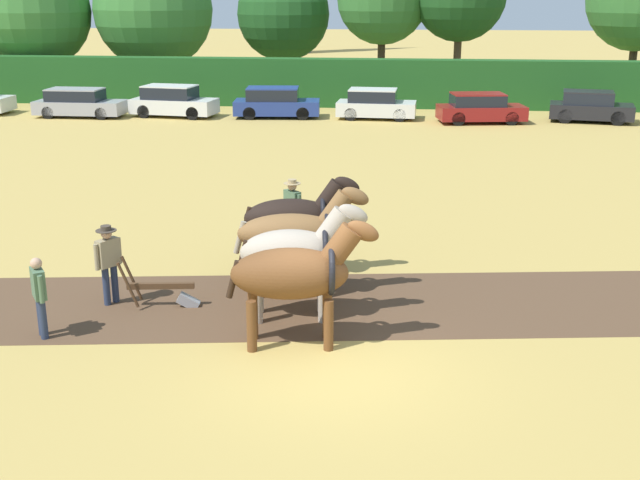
{
  "coord_description": "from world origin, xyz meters",
  "views": [
    {
      "loc": [
        1.01,
        -12.47,
        6.19
      ],
      "look_at": [
        -0.7,
        3.66,
        1.1
      ],
      "focal_mm": 45.0,
      "sensor_mm": 36.0,
      "label": 1
    }
  ],
  "objects_px": {
    "draft_horse_trail_right": "(295,218)",
    "farmer_beside_team": "(292,207)",
    "plow": "(167,292)",
    "parked_car_center_left": "(173,102)",
    "parked_car_center": "(276,103)",
    "parked_car_far_right": "(590,107)",
    "draft_horse_lead_left": "(296,273)",
    "draft_horse_trail_left": "(296,233)",
    "parked_car_center_right": "(375,105)",
    "tree_center_left": "(283,14)",
    "tree_far_left": "(34,12)",
    "tree_left": "(153,9)",
    "parked_car_right": "(480,109)",
    "farmer_at_plow": "(108,259)",
    "farmer_onlooker_left": "(39,292)",
    "parked_car_left": "(79,103)",
    "draft_horse_lead_right": "(296,252)"
  },
  "relations": [
    {
      "from": "draft_horse_lead_right",
      "to": "draft_horse_trail_right",
      "type": "bearing_deg",
      "value": 89.98
    },
    {
      "from": "tree_left",
      "to": "draft_horse_lead_left",
      "type": "height_order",
      "value": "tree_left"
    },
    {
      "from": "tree_far_left",
      "to": "tree_center_left",
      "type": "relative_size",
      "value": 1.09
    },
    {
      "from": "draft_horse_lead_right",
      "to": "draft_horse_lead_left",
      "type": "bearing_deg",
      "value": -89.96
    },
    {
      "from": "draft_horse_lead_left",
      "to": "parked_car_center_left",
      "type": "xyz_separation_m",
      "value": [
        -9.85,
        26.42,
        -0.62
      ]
    },
    {
      "from": "parked_car_center",
      "to": "parked_car_far_right",
      "type": "height_order",
      "value": "parked_car_center"
    },
    {
      "from": "farmer_at_plow",
      "to": "parked_car_center",
      "type": "height_order",
      "value": "farmer_at_plow"
    },
    {
      "from": "tree_center_left",
      "to": "farmer_onlooker_left",
      "type": "xyz_separation_m",
      "value": [
        0.93,
        -36.7,
        -3.86
      ]
    },
    {
      "from": "draft_horse_lead_right",
      "to": "parked_car_left",
      "type": "bearing_deg",
      "value": 112.4
    },
    {
      "from": "tree_far_left",
      "to": "draft_horse_lead_right",
      "type": "distance_m",
      "value": 38.9
    },
    {
      "from": "draft_horse_trail_right",
      "to": "parked_car_center_left",
      "type": "relative_size",
      "value": 0.62
    },
    {
      "from": "parked_car_right",
      "to": "draft_horse_lead_right",
      "type": "bearing_deg",
      "value": -111.76
    },
    {
      "from": "draft_horse_lead_left",
      "to": "draft_horse_trail_right",
      "type": "distance_m",
      "value": 3.79
    },
    {
      "from": "tree_far_left",
      "to": "parked_car_center_right",
      "type": "relative_size",
      "value": 2.08
    },
    {
      "from": "farmer_onlooker_left",
      "to": "plow",
      "type": "bearing_deg",
      "value": 7.83
    },
    {
      "from": "parked_car_left",
      "to": "draft_horse_lead_right",
      "type": "bearing_deg",
      "value": -58.97
    },
    {
      "from": "farmer_beside_team",
      "to": "parked_car_center_left",
      "type": "bearing_deg",
      "value": 70.34
    },
    {
      "from": "parked_car_center_left",
      "to": "parked_car_right",
      "type": "bearing_deg",
      "value": 6.05
    },
    {
      "from": "draft_horse_trail_left",
      "to": "parked_car_center_right",
      "type": "bearing_deg",
      "value": 80.41
    },
    {
      "from": "tree_left",
      "to": "parked_car_center_left",
      "type": "bearing_deg",
      "value": -68.53
    },
    {
      "from": "draft_horse_lead_left",
      "to": "draft_horse_trail_right",
      "type": "xyz_separation_m",
      "value": [
        -0.52,
        3.76,
        -0.05
      ]
    },
    {
      "from": "tree_left",
      "to": "draft_horse_trail_right",
      "type": "height_order",
      "value": "tree_left"
    },
    {
      "from": "draft_horse_trail_right",
      "to": "farmer_beside_team",
      "type": "bearing_deg",
      "value": 91.87
    },
    {
      "from": "draft_horse_trail_right",
      "to": "parked_car_far_right",
      "type": "xyz_separation_m",
      "value": [
        11.31,
        23.16,
        -0.6
      ]
    },
    {
      "from": "plow",
      "to": "parked_car_left",
      "type": "bearing_deg",
      "value": 107.77
    },
    {
      "from": "parked_car_center_right",
      "to": "parked_car_far_right",
      "type": "relative_size",
      "value": 0.95
    },
    {
      "from": "tree_left",
      "to": "farmer_at_plow",
      "type": "xyz_separation_m",
      "value": [
        9.43,
        -34.1,
        -4.04
      ]
    },
    {
      "from": "parked_car_left",
      "to": "parked_car_far_right",
      "type": "distance_m",
      "value": 25.35
    },
    {
      "from": "tree_left",
      "to": "farmer_at_plow",
      "type": "relative_size",
      "value": 5.16
    },
    {
      "from": "tree_far_left",
      "to": "draft_horse_lead_left",
      "type": "distance_m",
      "value": 40.06
    },
    {
      "from": "farmer_onlooker_left",
      "to": "parked_car_far_right",
      "type": "xyz_separation_m",
      "value": [
        15.51,
        27.09,
        -0.17
      ]
    },
    {
      "from": "draft_horse_trail_left",
      "to": "parked_car_center_left",
      "type": "bearing_deg",
      "value": 103.75
    },
    {
      "from": "draft_horse_lead_right",
      "to": "draft_horse_trail_left",
      "type": "xyz_separation_m",
      "value": [
        -0.17,
        1.25,
        0.0
      ]
    },
    {
      "from": "draft_horse_trail_left",
      "to": "parked_car_center",
      "type": "relative_size",
      "value": 0.66
    },
    {
      "from": "tree_center_left",
      "to": "plow",
      "type": "xyz_separation_m",
      "value": [
        2.81,
        -35.01,
        -4.43
      ]
    },
    {
      "from": "draft_horse_trail_left",
      "to": "parked_car_center_left",
      "type": "relative_size",
      "value": 0.65
    },
    {
      "from": "draft_horse_trail_left",
      "to": "parked_car_right",
      "type": "xyz_separation_m",
      "value": [
        5.78,
        23.5,
        -0.66
      ]
    },
    {
      "from": "draft_horse_trail_right",
      "to": "parked_car_far_right",
      "type": "height_order",
      "value": "draft_horse_trail_right"
    },
    {
      "from": "tree_left",
      "to": "parked_car_center",
      "type": "bearing_deg",
      "value": -45.47
    },
    {
      "from": "parked_car_left",
      "to": "farmer_at_plow",
      "type": "bearing_deg",
      "value": -65.91
    },
    {
      "from": "tree_center_left",
      "to": "parked_car_center_right",
      "type": "xyz_separation_m",
      "value": [
        6.02,
        -9.75,
        -4.04
      ]
    },
    {
      "from": "parked_car_center_right",
      "to": "parked_car_far_right",
      "type": "xyz_separation_m",
      "value": [
        10.42,
        0.14,
        0.01
      ]
    },
    {
      "from": "draft_horse_lead_left",
      "to": "draft_horse_trail_left",
      "type": "bearing_deg",
      "value": 89.81
    },
    {
      "from": "tree_left",
      "to": "parked_car_far_right",
      "type": "xyz_separation_m",
      "value": [
        24.27,
        -8.75,
        -4.29
      ]
    },
    {
      "from": "parked_car_center_left",
      "to": "parked_car_far_right",
      "type": "xyz_separation_m",
      "value": [
        20.63,
        0.49,
        -0.03
      ]
    },
    {
      "from": "parked_car_center_left",
      "to": "draft_horse_lead_right",
      "type": "bearing_deg",
      "value": -61.37
    },
    {
      "from": "tree_center_left",
      "to": "parked_car_left",
      "type": "xyz_separation_m",
      "value": [
        -8.88,
        -10.73,
        -4.06
      ]
    },
    {
      "from": "parked_car_center",
      "to": "parked_car_far_right",
      "type": "relative_size",
      "value": 1.06
    },
    {
      "from": "plow",
      "to": "parked_car_center_left",
      "type": "xyz_separation_m",
      "value": [
        -6.99,
        24.91,
        0.43
      ]
    },
    {
      "from": "draft_horse_trail_right",
      "to": "parked_car_center_left",
      "type": "height_order",
      "value": "draft_horse_trail_right"
    }
  ]
}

